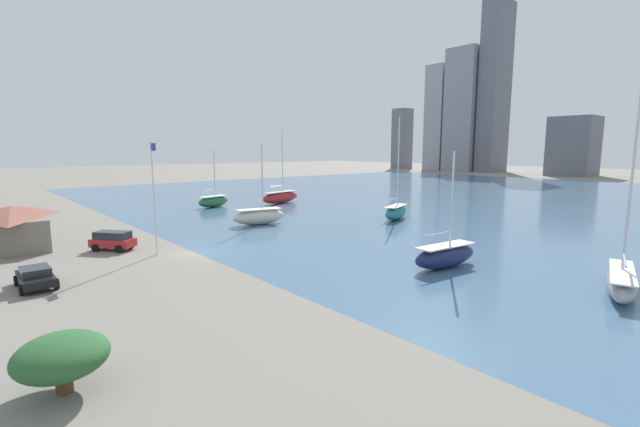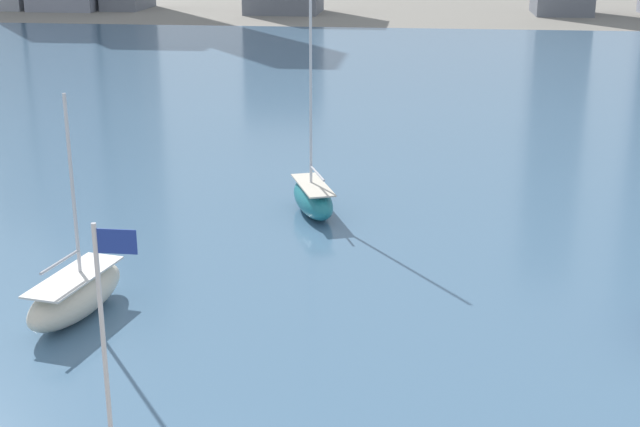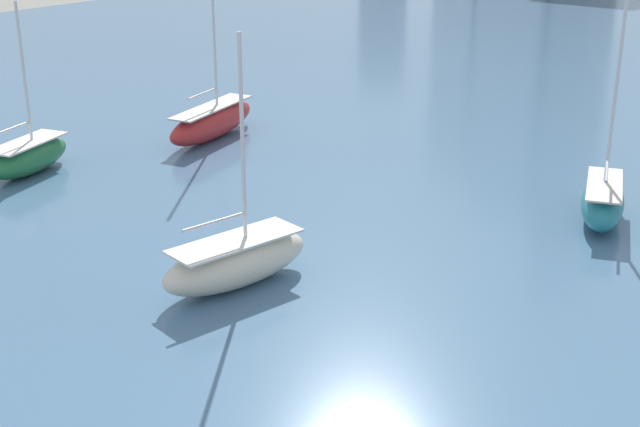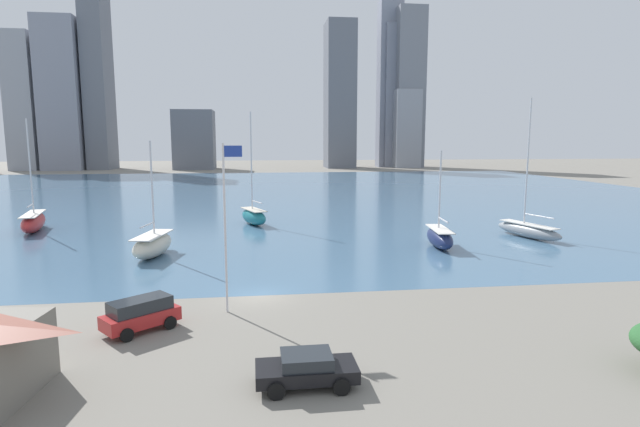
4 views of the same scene
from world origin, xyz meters
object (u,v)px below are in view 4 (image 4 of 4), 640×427
Objects in this scene: sailboat_teal at (254,216)px; sailboat_gray at (528,229)px; sailboat_navy at (440,237)px; sailboat_cream at (153,245)px; sailboat_red at (33,222)px; parked_suv_red at (141,314)px; flag_pole at (226,222)px; parked_sedan_black at (306,368)px.

sailboat_gray is at bearing -43.50° from sailboat_teal.
sailboat_cream is at bearing -172.57° from sailboat_navy.
parked_suv_red is (20.39, -35.35, -0.13)m from sailboat_red.
sailboat_gray is at bearing 32.69° from flag_pole.
sailboat_teal is at bearing 87.40° from flag_pole.
sailboat_red is 40.81m from parked_suv_red.
sailboat_red is 3.06× the size of parked_suv_red.
sailboat_red reaches higher than sailboat_navy.
flag_pole is 19.24m from sailboat_cream.
parked_suv_red is (-37.65, -23.71, 0.10)m from sailboat_gray.
sailboat_navy is (28.81, 0.49, -0.08)m from sailboat_cream.
sailboat_teal is at bearing 145.26° from sailboat_navy.
sailboat_gray is 3.42× the size of parked_sedan_black.
sailboat_cream is 1.10× the size of sailboat_navy.
sailboat_cream is 29.82m from parked_sedan_black.
sailboat_teal is (1.55, 34.17, -4.76)m from flag_pole.
parked_sedan_black is at bearing -107.48° from sailboat_teal.
sailboat_gray reaches higher than flag_pole.
sailboat_cream reaches higher than parked_suv_red.
parked_suv_red is 0.97× the size of parked_sedan_black.
parked_sedan_black is at bearing -68.55° from sailboat_red.
sailboat_teal is 37.40m from parked_suv_red.
sailboat_red is 2.97× the size of parked_sedan_black.
sailboat_teal is 1.47× the size of sailboat_navy.
sailboat_navy is 48.56m from sailboat_red.
sailboat_red is at bearing 147.75° from sailboat_cream.
flag_pole is at bearing -162.98° from sailboat_gray.
flag_pole is 0.99× the size of sailboat_cream.
flag_pole is 2.43× the size of parked_suv_red.
sailboat_gray is 44.49m from parked_suv_red.
flag_pole is 0.74× the size of sailboat_teal.
sailboat_red is at bearing -146.19° from parked_sedan_black.
sailboat_gray is (11.97, 3.72, -0.11)m from sailboat_navy.
parked_suv_red is (-25.67, -19.99, -0.01)m from sailboat_navy.
sailboat_gray is at bearing 83.44° from parked_suv_red.
sailboat_gray is 59.20m from sailboat_red.
sailboat_red is at bearing 127.72° from flag_pole.
sailboat_teal is at bearing 131.36° from parked_suv_red.
parked_sedan_black is (4.05, -10.44, -5.11)m from flag_pole.
flag_pole is at bearing -54.22° from sailboat_cream.
sailboat_gray reaches higher than parked_sedan_black.
sailboat_cream is (-8.01, 16.83, -4.78)m from flag_pole.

